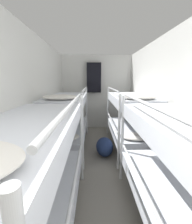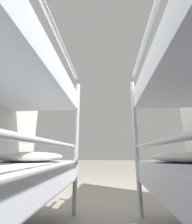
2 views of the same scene
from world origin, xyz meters
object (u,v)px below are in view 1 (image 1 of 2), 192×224
bunk_stack_right_near (188,172)px  bunk_stack_left_near (28,174)px  bunk_stack_left_far (68,116)px  bunk_stack_right_far (129,115)px  hanging_coat (94,78)px  duffel_bag (105,147)px

bunk_stack_right_near → bunk_stack_left_near: bearing=180.0°
bunk_stack_right_near → bunk_stack_left_far: size_ratio=1.00×
bunk_stack_left_near → bunk_stack_left_far: (0.00, 2.15, 0.00)m
bunk_stack_left_near → bunk_stack_left_far: size_ratio=1.00×
bunk_stack_left_near → bunk_stack_right_far: size_ratio=1.00×
bunk_stack_right_near → bunk_stack_right_far: 2.15m
bunk_stack_left_near → hanging_coat: (0.61, 3.59, 0.86)m
bunk_stack_right_far → hanging_coat: 1.86m
hanging_coat → bunk_stack_left_far: bearing=-112.8°
bunk_stack_right_near → bunk_stack_right_far: bearing=90.0°
bunk_stack_right_far → hanging_coat: bearing=118.6°
bunk_stack_right_far → duffel_bag: size_ratio=3.44×
bunk_stack_right_near → bunk_stack_right_far: same height
bunk_stack_right_near → bunk_stack_left_far: bearing=123.0°
bunk_stack_left_near → bunk_stack_right_far: 2.56m
bunk_stack_right_far → duffel_bag: bearing=-149.2°
bunk_stack_right_far → bunk_stack_left_near: bearing=-123.0°
bunk_stack_left_far → bunk_stack_right_far: same height
bunk_stack_right_far → bunk_stack_right_near: bearing=-90.0°
bunk_stack_right_near → duffel_bag: (-0.58, 1.80, -0.60)m
duffel_bag → hanging_coat: size_ratio=0.62×
bunk_stack_right_near → hanging_coat: (-0.79, 3.59, 0.86)m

